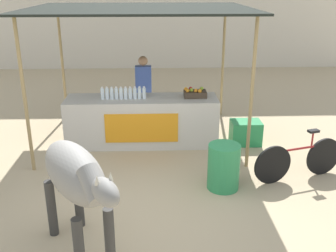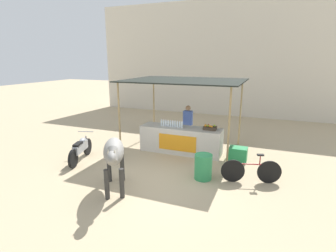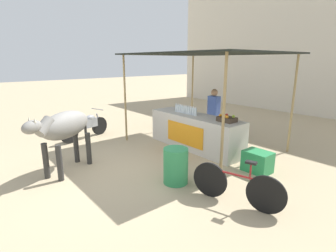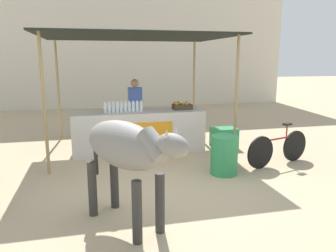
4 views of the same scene
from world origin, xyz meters
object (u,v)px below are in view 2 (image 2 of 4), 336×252
object	(u,v)px
cooler_box	(238,154)
motorcycle_parked	(81,149)
fruit_crate	(210,128)
stall_counter	(181,140)
vendor_behind_counter	(188,126)
water_barrel	(203,167)
cow	(114,153)
bicycle_leaning	(251,171)

from	to	relation	value
cooler_box	motorcycle_parked	xyz separation A→B (m)	(-4.99, -1.95, 0.19)
fruit_crate	stall_counter	bearing A→B (deg)	-177.17
vendor_behind_counter	water_barrel	distance (m)	2.99
cow	motorcycle_parked	distance (m)	2.70
cooler_box	bicycle_leaning	bearing A→B (deg)	-70.31
cooler_box	stall_counter	bearing A→B (deg)	177.35
fruit_crate	bicycle_leaning	xyz separation A→B (m)	(1.58, -1.68, -0.68)
cooler_box	motorcycle_parked	distance (m)	5.36
motorcycle_parked	water_barrel	bearing A→B (deg)	2.06
fruit_crate	cooler_box	xyz separation A→B (m)	(1.04, -0.15, -0.79)
stall_counter	bicycle_leaning	xyz separation A→B (m)	(2.64, -1.63, -0.13)
vendor_behind_counter	cooler_box	distance (m)	2.32
fruit_crate	cow	xyz separation A→B (m)	(-1.71, -3.47, -0.00)
fruit_crate	motorcycle_parked	world-z (taller)	fruit_crate
cooler_box	motorcycle_parked	world-z (taller)	motorcycle_parked
fruit_crate	bicycle_leaning	distance (m)	2.41
fruit_crate	cow	world-z (taller)	cow
stall_counter	bicycle_leaning	world-z (taller)	stall_counter
fruit_crate	cooler_box	world-z (taller)	fruit_crate
fruit_crate	water_barrel	world-z (taller)	fruit_crate
cooler_box	water_barrel	world-z (taller)	water_barrel
cooler_box	cow	xyz separation A→B (m)	(-2.75, -3.32, 0.79)
water_barrel	vendor_behind_counter	bearing A→B (deg)	116.38
cow	motorcycle_parked	xyz separation A→B (m)	(-2.25, 1.38, -0.60)
vendor_behind_counter	bicycle_leaning	xyz separation A→B (m)	(2.62, -2.38, -0.50)
cow	bicycle_leaning	world-z (taller)	cow
water_barrel	motorcycle_parked	distance (m)	4.24
stall_counter	water_barrel	world-z (taller)	stall_counter
vendor_behind_counter	water_barrel	bearing A→B (deg)	-63.62
water_barrel	bicycle_leaning	world-z (taller)	bicycle_leaning
cooler_box	water_barrel	bearing A→B (deg)	-112.93
fruit_crate	bicycle_leaning	bearing A→B (deg)	-46.63
motorcycle_parked	vendor_behind_counter	bearing A→B (deg)	43.75
stall_counter	cooler_box	bearing A→B (deg)	-2.65
cow	cooler_box	bearing A→B (deg)	50.43
vendor_behind_counter	fruit_crate	bearing A→B (deg)	-34.14
stall_counter	motorcycle_parked	distance (m)	3.55
stall_counter	motorcycle_parked	world-z (taller)	stall_counter
stall_counter	water_barrel	bearing A→B (deg)	-54.77
stall_counter	motorcycle_parked	xyz separation A→B (m)	(-2.90, -2.04, -0.05)
cooler_box	water_barrel	distance (m)	1.95
cooler_box	water_barrel	size ratio (longest dim) A/B	0.81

